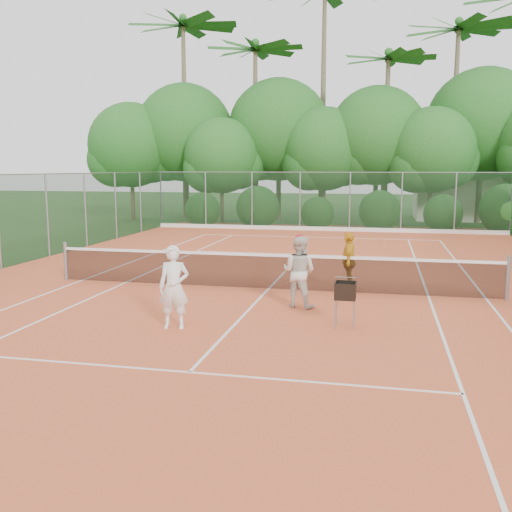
{
  "coord_description": "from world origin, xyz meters",
  "views": [
    {
      "loc": [
        2.88,
        -14.59,
        3.21
      ],
      "look_at": [
        -0.07,
        -1.2,
        1.1
      ],
      "focal_mm": 40.0,
      "sensor_mm": 36.0,
      "label": 1
    }
  ],
  "objects_px": {
    "player_white": "(174,287)",
    "player_yellow": "(349,261)",
    "ball_hopper": "(345,292)",
    "player_center_grp": "(299,271)"
  },
  "relations": [
    {
      "from": "ball_hopper",
      "to": "player_yellow",
      "type": "bearing_deg",
      "value": 77.38
    },
    {
      "from": "player_white",
      "to": "ball_hopper",
      "type": "xyz_separation_m",
      "value": [
        3.35,
        0.8,
        -0.1
      ]
    },
    {
      "from": "player_white",
      "to": "player_yellow",
      "type": "xyz_separation_m",
      "value": [
        3.21,
        4.35,
        -0.06
      ]
    },
    {
      "from": "player_white",
      "to": "player_yellow",
      "type": "height_order",
      "value": "player_white"
    },
    {
      "from": "player_center_grp",
      "to": "player_yellow",
      "type": "xyz_separation_m",
      "value": [
        1.02,
        2.04,
        -0.06
      ]
    },
    {
      "from": "player_white",
      "to": "player_yellow",
      "type": "bearing_deg",
      "value": 44.16
    },
    {
      "from": "player_center_grp",
      "to": "player_yellow",
      "type": "bearing_deg",
      "value": 63.48
    },
    {
      "from": "player_yellow",
      "to": "ball_hopper",
      "type": "height_order",
      "value": "player_yellow"
    },
    {
      "from": "player_center_grp",
      "to": "ball_hopper",
      "type": "relative_size",
      "value": 1.83
    },
    {
      "from": "player_center_grp",
      "to": "ball_hopper",
      "type": "xyz_separation_m",
      "value": [
        1.16,
        -1.51,
        -0.1
      ]
    }
  ]
}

